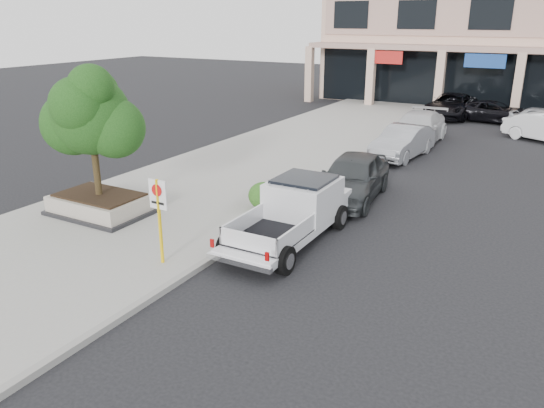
{
  "coord_description": "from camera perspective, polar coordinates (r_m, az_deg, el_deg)",
  "views": [
    {
      "loc": [
        6.37,
        -11.19,
        6.31
      ],
      "look_at": [
        -0.84,
        1.5,
        1.15
      ],
      "focal_mm": 35.0,
      "sensor_mm": 36.0,
      "label": 1
    }
  ],
  "objects": [
    {
      "name": "curb_car_d",
      "position": [
        37.63,
        18.69,
        10.0
      ],
      "size": [
        2.67,
        5.64,
        1.55
      ],
      "primitive_type": "imported",
      "rotation": [
        0.0,
        0.0,
        -0.02
      ],
      "color": "black",
      "rests_on": "ground"
    },
    {
      "name": "hedge",
      "position": [
        17.87,
        -0.86,
        0.89
      ],
      "size": [
        1.1,
        0.99,
        0.93
      ],
      "primitive_type": "ellipsoid",
      "color": "#1D4513",
      "rests_on": "sidewalk"
    },
    {
      "name": "planter_tree",
      "position": [
        17.7,
        -18.31,
        9.08
      ],
      "size": [
        2.9,
        2.55,
        4.0
      ],
      "color": "black",
      "rests_on": "planter"
    },
    {
      "name": "planter",
      "position": [
        18.41,
        -17.98,
        -0.0
      ],
      "size": [
        3.2,
        2.2,
        0.68
      ],
      "color": "black",
      "rests_on": "sidewalk"
    },
    {
      "name": "no_parking_sign",
      "position": [
        13.91,
        -12.08,
        -0.63
      ],
      "size": [
        0.55,
        0.09,
        2.3
      ],
      "color": "yellow",
      "rests_on": "sidewalk"
    },
    {
      "name": "curb_car_b",
      "position": [
        25.91,
        13.87,
        6.5
      ],
      "size": [
        2.08,
        4.7,
        1.5
      ],
      "primitive_type": "imported",
      "rotation": [
        0.0,
        0.0,
        -0.11
      ],
      "color": "#989AA0",
      "rests_on": "ground"
    },
    {
      "name": "sidewalk",
      "position": [
        21.81,
        -4.81,
        2.78
      ],
      "size": [
        8.0,
        52.0,
        0.15
      ],
      "primitive_type": "cube",
      "color": "gray",
      "rests_on": "ground"
    },
    {
      "name": "pickup_truck",
      "position": [
        15.43,
        1.75,
        -1.17
      ],
      "size": [
        2.06,
        5.55,
        1.75
      ],
      "primitive_type": null,
      "rotation": [
        0.0,
        0.0,
        0.0
      ],
      "color": "silver",
      "rests_on": "ground"
    },
    {
      "name": "curb",
      "position": [
        19.93,
        4.62,
        1.17
      ],
      "size": [
        0.2,
        52.0,
        0.15
      ],
      "primitive_type": "cube",
      "color": "gray",
      "rests_on": "ground"
    },
    {
      "name": "lot_car_d",
      "position": [
        36.73,
        22.71,
        9.14
      ],
      "size": [
        4.96,
        2.55,
        1.34
      ],
      "primitive_type": "imported",
      "rotation": [
        0.0,
        0.0,
        1.5
      ],
      "color": "black",
      "rests_on": "ground"
    },
    {
      "name": "curb_car_a",
      "position": [
        19.45,
        8.66,
        2.89
      ],
      "size": [
        2.48,
        5.08,
        1.67
      ],
      "primitive_type": "imported",
      "rotation": [
        0.0,
        0.0,
        0.11
      ],
      "color": "#323537",
      "rests_on": "ground"
    },
    {
      "name": "curb_car_c",
      "position": [
        29.06,
        15.36,
        7.86
      ],
      "size": [
        2.32,
        5.6,
        1.62
      ],
      "primitive_type": "imported",
      "rotation": [
        0.0,
        0.0,
        0.01
      ],
      "color": "silver",
      "rests_on": "ground"
    },
    {
      "name": "ground",
      "position": [
        14.34,
        -0.04,
        -6.63
      ],
      "size": [
        120.0,
        120.0,
        0.0
      ],
      "primitive_type": "plane",
      "color": "black",
      "rests_on": "ground"
    }
  ]
}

